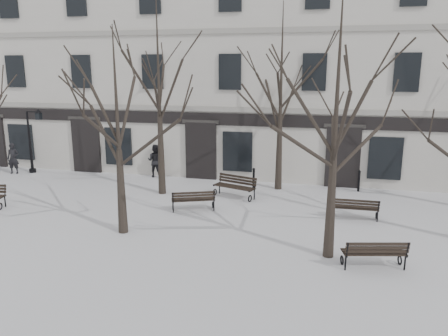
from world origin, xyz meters
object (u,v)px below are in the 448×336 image
(bench_2, at_px, (375,252))
(bench_4, at_px, (355,208))
(tree_2, at_px, (337,95))
(bench_3, at_px, (235,186))
(bench_1, at_px, (193,199))
(tree_1, at_px, (117,107))
(lamp_post, at_px, (33,136))

(bench_2, relative_size, bench_4, 1.09)
(tree_2, height_order, bench_3, tree_2)
(bench_1, xyz_separation_m, bench_2, (6.56, -3.73, 0.02))
(tree_1, bearing_deg, bench_3, 59.90)
(bench_3, distance_m, bench_4, 5.32)
(tree_2, bearing_deg, tree_1, 176.93)
(tree_2, xyz_separation_m, bench_3, (-4.06, 5.40, -4.35))
(tree_1, xyz_separation_m, tree_2, (6.97, -0.37, 0.53))
(tree_1, height_order, bench_4, tree_1)
(tree_1, distance_m, bench_3, 6.95)
(bench_1, height_order, bench_2, bench_2)
(tree_2, bearing_deg, bench_4, 75.26)
(bench_3, bearing_deg, bench_1, -99.90)
(tree_2, height_order, bench_2, tree_2)
(tree_1, height_order, bench_2, tree_1)
(tree_1, xyz_separation_m, bench_4, (7.93, 3.26, -3.88))
(bench_2, bearing_deg, tree_1, -19.92)
(bench_3, relative_size, lamp_post, 0.58)
(bench_2, bearing_deg, tree_2, -37.06)
(bench_1, relative_size, bench_4, 1.06)
(bench_3, bearing_deg, tree_1, -101.02)
(tree_1, relative_size, bench_1, 3.86)
(bench_1, height_order, bench_4, bench_1)
(bench_1, distance_m, bench_4, 6.26)
(tree_1, distance_m, bench_4, 9.40)
(bench_4, bearing_deg, bench_2, 93.94)
(tree_2, xyz_separation_m, lamp_post, (-15.58, 7.39, -2.86))
(bench_2, height_order, bench_4, bench_2)
(tree_2, relative_size, lamp_post, 2.24)
(bench_2, bearing_deg, bench_3, -61.68)
(bench_1, xyz_separation_m, lamp_post, (-10.29, 4.21, 1.54))
(bench_4, bearing_deg, bench_1, 3.78)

